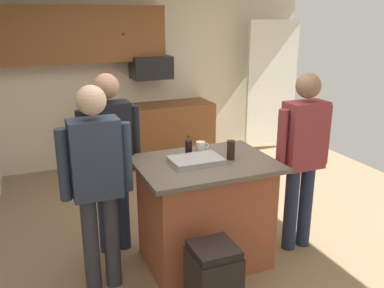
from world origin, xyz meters
name	(u,v)px	position (x,y,z in m)	size (l,w,h in m)	color
floor	(174,252)	(0.00, 0.00, 0.00)	(7.04, 7.04, 0.00)	#937A5B
back_wall	(106,77)	(0.00, 2.80, 1.30)	(6.40, 0.10, 2.60)	beige
french_door_window_panel	(272,84)	(2.60, 2.40, 1.10)	(0.90, 0.06, 2.00)	white
cabinet_run_upper	(76,34)	(-0.40, 2.60, 1.93)	(2.40, 0.38, 0.75)	brown
cabinet_run_lower	(153,134)	(0.60, 2.48, 0.45)	(1.80, 0.63, 0.90)	brown
microwave_over_range	(151,67)	(0.60, 2.50, 1.45)	(0.56, 0.40, 0.32)	black
kitchen_island	(205,212)	(0.22, -0.24, 0.50)	(1.19, 0.89, 0.98)	#AD5638
person_guest_by_door	(110,153)	(-0.50, 0.27, 0.99)	(0.57, 0.23, 1.71)	#232D4C
person_guest_left	(303,151)	(1.15, -0.36, 0.99)	(0.57, 0.23, 1.71)	#232D4C
person_guest_right	(97,177)	(-0.73, -0.27, 0.99)	(0.57, 0.23, 1.71)	#383842
tumbler_amber	(189,147)	(0.16, 0.01, 1.04)	(0.07, 0.07, 0.13)	black
glass_pilsner	(231,150)	(0.45, -0.27, 1.06)	(0.07, 0.07, 0.17)	black
mug_blue_stoneware	(201,147)	(0.28, 0.01, 1.03)	(0.13, 0.08, 0.10)	white
serving_tray	(196,160)	(0.13, -0.23, 1.00)	(0.44, 0.30, 0.04)	#B7B7BC
trash_bin	(213,282)	(-0.04, -0.96, 0.30)	(0.34, 0.34, 0.61)	black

